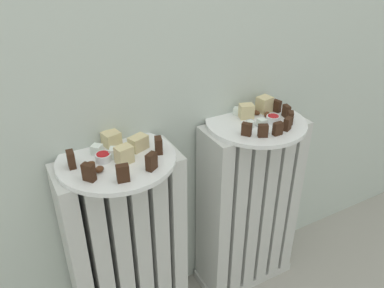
% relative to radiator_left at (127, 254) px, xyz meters
% --- Properties ---
extents(radiator_left, '(0.33, 0.15, 0.62)m').
position_rel_radiator_left_xyz_m(radiator_left, '(0.00, 0.00, 0.00)').
color(radiator_left, silver).
rests_on(radiator_left, ground_plane).
extents(radiator_right, '(0.33, 0.15, 0.62)m').
position_rel_radiator_left_xyz_m(radiator_right, '(0.43, 0.00, 0.00)').
color(radiator_right, silver).
rests_on(radiator_right, ground_plane).
extents(plate_left, '(0.30, 0.30, 0.01)m').
position_rel_radiator_left_xyz_m(plate_left, '(-0.00, 0.00, 0.32)').
color(plate_left, white).
rests_on(plate_left, radiator_left).
extents(plate_right, '(0.30, 0.30, 0.01)m').
position_rel_radiator_left_xyz_m(plate_right, '(0.43, 0.00, 0.32)').
color(plate_right, white).
rests_on(plate_right, radiator_right).
extents(dark_cake_slice_left_0, '(0.02, 0.03, 0.04)m').
position_rel_radiator_left_xyz_m(dark_cake_slice_left_0, '(-0.11, 0.01, 0.35)').
color(dark_cake_slice_left_0, '#382114').
rests_on(dark_cake_slice_left_0, plate_left).
extents(dark_cake_slice_left_1, '(0.03, 0.03, 0.04)m').
position_rel_radiator_left_xyz_m(dark_cake_slice_left_1, '(-0.08, -0.06, 0.35)').
color(dark_cake_slice_left_1, '#382114').
rests_on(dark_cake_slice_left_1, plate_left).
extents(dark_cake_slice_left_2, '(0.03, 0.02, 0.04)m').
position_rel_radiator_left_xyz_m(dark_cake_slice_left_2, '(-0.02, -0.11, 0.35)').
color(dark_cake_slice_left_2, '#382114').
rests_on(dark_cake_slice_left_2, plate_left).
extents(dark_cake_slice_left_3, '(0.03, 0.03, 0.04)m').
position_rel_radiator_left_xyz_m(dark_cake_slice_left_3, '(0.06, -0.09, 0.35)').
color(dark_cake_slice_left_3, '#382114').
rests_on(dark_cake_slice_left_3, plate_left).
extents(dark_cake_slice_left_4, '(0.02, 0.03, 0.04)m').
position_rel_radiator_left_xyz_m(dark_cake_slice_left_4, '(0.10, -0.03, 0.35)').
color(dark_cake_slice_left_4, '#382114').
rests_on(dark_cake_slice_left_4, plate_left).
extents(marble_cake_slice_left_0, '(0.05, 0.05, 0.04)m').
position_rel_radiator_left_xyz_m(marble_cake_slice_left_0, '(0.06, 0.01, 0.35)').
color(marble_cake_slice_left_0, beige).
rests_on(marble_cake_slice_left_0, plate_left).
extents(marble_cake_slice_left_1, '(0.04, 0.04, 0.04)m').
position_rel_radiator_left_xyz_m(marble_cake_slice_left_1, '(0.01, -0.03, 0.35)').
color(marble_cake_slice_left_1, beige).
rests_on(marble_cake_slice_left_1, plate_left).
extents(marble_cake_slice_left_2, '(0.05, 0.05, 0.04)m').
position_rel_radiator_left_xyz_m(marble_cake_slice_left_2, '(0.01, 0.07, 0.35)').
color(marble_cake_slice_left_2, beige).
rests_on(marble_cake_slice_left_2, plate_left).
extents(turkish_delight_left_0, '(0.03, 0.03, 0.02)m').
position_rel_radiator_left_xyz_m(turkish_delight_left_0, '(-0.04, 0.04, 0.34)').
color(turkish_delight_left_0, white).
rests_on(turkish_delight_left_0, plate_left).
extents(turkish_delight_left_1, '(0.04, 0.04, 0.03)m').
position_rel_radiator_left_xyz_m(turkish_delight_left_1, '(-0.00, 0.00, 0.34)').
color(turkish_delight_left_1, white).
rests_on(turkish_delight_left_1, plate_left).
extents(medjool_date_left_0, '(0.03, 0.03, 0.02)m').
position_rel_radiator_left_xyz_m(medjool_date_left_0, '(-0.07, -0.01, 0.34)').
color(medjool_date_left_0, '#4C2814').
rests_on(medjool_date_left_0, plate_left).
extents(medjool_date_left_1, '(0.03, 0.03, 0.01)m').
position_rel_radiator_left_xyz_m(medjool_date_left_1, '(-0.06, -0.04, 0.34)').
color(medjool_date_left_1, '#4C2814').
rests_on(medjool_date_left_1, plate_left).
extents(medjool_date_left_2, '(0.03, 0.02, 0.01)m').
position_rel_radiator_left_xyz_m(medjool_date_left_2, '(0.07, -0.06, 0.33)').
color(medjool_date_left_2, '#4C2814').
rests_on(medjool_date_left_2, plate_left).
extents(jam_bowl_left, '(0.04, 0.04, 0.02)m').
position_rel_radiator_left_xyz_m(jam_bowl_left, '(-0.03, 0.00, 0.34)').
color(jam_bowl_left, white).
rests_on(jam_bowl_left, plate_left).
extents(dark_cake_slice_right_0, '(0.03, 0.03, 0.04)m').
position_rel_radiator_left_xyz_m(dark_cake_slice_right_0, '(0.35, -0.06, 0.35)').
color(dark_cake_slice_right_0, '#382114').
rests_on(dark_cake_slice_right_0, plate_right).
extents(dark_cake_slice_right_1, '(0.03, 0.03, 0.04)m').
position_rel_radiator_left_xyz_m(dark_cake_slice_right_1, '(0.39, -0.09, 0.35)').
color(dark_cake_slice_right_1, '#382114').
rests_on(dark_cake_slice_right_1, plate_right).
extents(dark_cake_slice_right_2, '(0.03, 0.02, 0.04)m').
position_rel_radiator_left_xyz_m(dark_cake_slice_right_2, '(0.43, -0.10, 0.35)').
color(dark_cake_slice_right_2, '#382114').
rests_on(dark_cake_slice_right_2, plate_right).
extents(dark_cake_slice_right_3, '(0.03, 0.03, 0.04)m').
position_rel_radiator_left_xyz_m(dark_cake_slice_right_3, '(0.47, -0.09, 0.35)').
color(dark_cake_slice_right_3, '#382114').
rests_on(dark_cake_slice_right_3, plate_right).
extents(dark_cake_slice_right_4, '(0.03, 0.03, 0.04)m').
position_rel_radiator_left_xyz_m(dark_cake_slice_right_4, '(0.50, -0.06, 0.35)').
color(dark_cake_slice_right_4, '#382114').
rests_on(dark_cake_slice_right_4, plate_right).
extents(dark_cake_slice_right_5, '(0.02, 0.03, 0.04)m').
position_rel_radiator_left_xyz_m(dark_cake_slice_right_5, '(0.52, -0.02, 0.35)').
color(dark_cake_slice_right_5, '#382114').
rests_on(dark_cake_slice_right_5, plate_right).
extents(dark_cake_slice_right_6, '(0.02, 0.03, 0.04)m').
position_rel_radiator_left_xyz_m(dark_cake_slice_right_6, '(0.52, 0.02, 0.35)').
color(dark_cake_slice_right_6, '#382114').
rests_on(dark_cake_slice_right_6, plate_right).
extents(marble_cake_slice_right_0, '(0.05, 0.04, 0.04)m').
position_rel_radiator_left_xyz_m(marble_cake_slice_right_0, '(0.42, 0.03, 0.35)').
color(marble_cake_slice_right_0, beige).
rests_on(marble_cake_slice_right_0, plate_right).
extents(marble_cake_slice_right_1, '(0.05, 0.04, 0.05)m').
position_rel_radiator_left_xyz_m(marble_cake_slice_right_1, '(0.49, 0.04, 0.35)').
color(marble_cake_slice_right_1, beige).
rests_on(marble_cake_slice_right_1, plate_right).
extents(turkish_delight_right_0, '(0.02, 0.02, 0.02)m').
position_rel_radiator_left_xyz_m(turkish_delight_right_0, '(0.43, 0.06, 0.34)').
color(turkish_delight_right_0, white).
rests_on(turkish_delight_right_0, plate_right).
extents(turkish_delight_right_1, '(0.02, 0.02, 0.02)m').
position_rel_radiator_left_xyz_m(turkish_delight_right_1, '(0.42, -0.04, 0.34)').
color(turkish_delight_right_1, white).
rests_on(turkish_delight_right_1, plate_right).
extents(turkish_delight_right_2, '(0.02, 0.02, 0.02)m').
position_rel_radiator_left_xyz_m(turkish_delight_right_2, '(0.39, -0.02, 0.34)').
color(turkish_delight_right_2, white).
rests_on(turkish_delight_right_2, plate_right).
extents(turkish_delight_right_3, '(0.03, 0.03, 0.02)m').
position_rel_radiator_left_xyz_m(turkish_delight_right_3, '(0.40, 0.06, 0.34)').
color(turkish_delight_right_3, white).
rests_on(turkish_delight_right_3, plate_right).
extents(medjool_date_right_0, '(0.03, 0.03, 0.01)m').
position_rel_radiator_left_xyz_m(medjool_date_right_0, '(0.45, 0.09, 0.33)').
color(medjool_date_right_0, '#4C2814').
rests_on(medjool_date_right_0, plate_right).
extents(medjool_date_right_1, '(0.03, 0.03, 0.01)m').
position_rel_radiator_left_xyz_m(medjool_date_right_1, '(0.47, 0.01, 0.34)').
color(medjool_date_right_1, '#4C2814').
rests_on(medjool_date_right_1, plate_right).
extents(medjool_date_right_2, '(0.03, 0.03, 0.01)m').
position_rel_radiator_left_xyz_m(medjool_date_right_2, '(0.45, 0.04, 0.34)').
color(medjool_date_right_2, '#4C2814').
rests_on(medjool_date_right_2, plate_right).
extents(jam_bowl_right, '(0.04, 0.04, 0.02)m').
position_rel_radiator_left_xyz_m(jam_bowl_right, '(0.47, -0.03, 0.34)').
color(jam_bowl_right, white).
rests_on(jam_bowl_right, plate_right).
extents(fork, '(0.02, 0.10, 0.00)m').
position_rel_radiator_left_xyz_m(fork, '(0.41, -0.03, 0.33)').
color(fork, silver).
rests_on(fork, plate_right).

